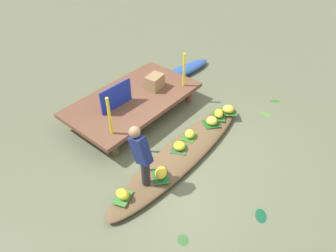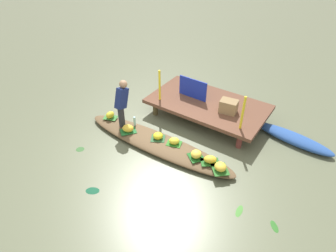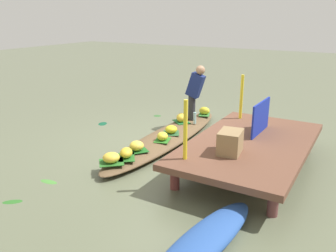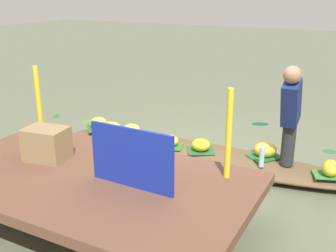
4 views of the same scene
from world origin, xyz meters
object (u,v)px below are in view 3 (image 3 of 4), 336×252
at_px(market_banner, 261,117).
at_px(produce_crate, 230,142).
at_px(banana_bunch_3, 204,111).
at_px(water_bottle, 195,118).
at_px(banana_bunch_2, 171,129).
at_px(banana_bunch_0, 162,136).
at_px(banana_bunch_5, 111,158).
at_px(vendor_boat, 168,137).
at_px(banana_bunch_1, 181,118).
at_px(vendor_person, 195,89).
at_px(banana_bunch_6, 126,153).
at_px(banana_bunch_4, 137,146).
at_px(moored_boat, 204,241).

distance_m(market_banner, produce_crate, 1.16).
relative_size(banana_bunch_3, water_bottle, 1.02).
relative_size(banana_bunch_2, produce_crate, 0.55).
relative_size(banana_bunch_0, water_bottle, 0.99).
bearing_deg(banana_bunch_5, banana_bunch_0, 172.43).
bearing_deg(vendor_boat, banana_bunch_3, 176.65).
height_order(banana_bunch_0, produce_crate, produce_crate).
height_order(banana_bunch_1, banana_bunch_2, banana_bunch_1).
xyz_separation_m(banana_bunch_1, banana_bunch_2, (0.80, 0.20, -0.02)).
distance_m(vendor_person, produce_crate, 2.75).
bearing_deg(banana_bunch_6, banana_bunch_3, 179.40).
bearing_deg(vendor_boat, vendor_person, 176.14).
bearing_deg(banana_bunch_0, banana_bunch_3, -178.32).
distance_m(banana_bunch_0, market_banner, 1.84).
relative_size(banana_bunch_0, banana_bunch_6, 0.86).
height_order(vendor_boat, banana_bunch_4, banana_bunch_4).
bearing_deg(banana_bunch_4, banana_bunch_6, 4.65).
xyz_separation_m(banana_bunch_1, banana_bunch_6, (2.26, 0.16, -0.01)).
xyz_separation_m(banana_bunch_4, market_banner, (-1.19, 1.82, 0.49)).
bearing_deg(water_bottle, banana_bunch_6, -3.71).
height_order(moored_boat, water_bottle, water_bottle).
xyz_separation_m(banana_bunch_3, banana_bunch_6, (3.07, -0.03, -0.01)).
bearing_deg(banana_bunch_6, water_bottle, 176.29).
xyz_separation_m(banana_bunch_6, market_banner, (-1.53, 1.79, 0.49)).
bearing_deg(banana_bunch_0, water_bottle, 177.43).
distance_m(banana_bunch_6, water_bottle, 2.31).
distance_m(moored_boat, produce_crate, 1.82).
xyz_separation_m(banana_bunch_3, produce_crate, (2.69, 1.64, 0.37)).
bearing_deg(banana_bunch_6, banana_bunch_0, 174.87).
height_order(vendor_person, water_bottle, vendor_person).
bearing_deg(banana_bunch_5, produce_crate, 110.91).
relative_size(banana_bunch_2, vendor_person, 0.20).
height_order(banana_bunch_5, banana_bunch_6, banana_bunch_5).
bearing_deg(vendor_boat, water_bottle, 166.67).
bearing_deg(produce_crate, banana_bunch_1, -135.76).
xyz_separation_m(banana_bunch_3, vendor_person, (0.51, -0.01, 0.61)).
distance_m(water_bottle, market_banner, 1.87).
height_order(moored_boat, banana_bunch_4, banana_bunch_4).
relative_size(moored_boat, banana_bunch_5, 7.14).
relative_size(market_banner, produce_crate, 1.97).
bearing_deg(banana_bunch_0, market_banner, 106.59).
height_order(banana_bunch_3, market_banner, market_banner).
relative_size(banana_bunch_5, banana_bunch_6, 0.96).
xyz_separation_m(vendor_boat, banana_bunch_5, (1.74, -0.04, 0.18)).
height_order(vendor_boat, banana_bunch_2, banana_bunch_2).
relative_size(banana_bunch_6, vendor_person, 0.23).
relative_size(vendor_boat, banana_bunch_5, 15.12).
bearing_deg(banana_bunch_6, banana_bunch_2, 178.70).
height_order(banana_bunch_0, vendor_person, vendor_person).
distance_m(vendor_boat, banana_bunch_0, 0.48).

